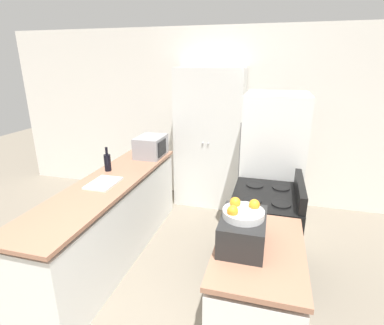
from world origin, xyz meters
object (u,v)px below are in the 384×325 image
at_px(pantry_cabinet, 209,139).
at_px(toaster_oven, 243,231).
at_px(wine_bottle, 108,162).
at_px(refrigerator, 271,169).
at_px(microwave, 151,146).
at_px(fruit_bowl, 243,212).
at_px(stove, 264,235).

distance_m(pantry_cabinet, toaster_oven, 2.54).
xyz_separation_m(wine_bottle, toaster_oven, (1.66, -1.08, 0.00)).
bearing_deg(pantry_cabinet, wine_bottle, -124.08).
relative_size(refrigerator, wine_bottle, 6.30).
xyz_separation_m(refrigerator, microwave, (-1.56, 0.05, 0.15)).
relative_size(pantry_cabinet, fruit_bowl, 7.33).
bearing_deg(refrigerator, microwave, 178.06).
distance_m(toaster_oven, fruit_bowl, 0.14).
xyz_separation_m(pantry_cabinet, fruit_bowl, (0.75, -2.42, 0.14)).
relative_size(stove, toaster_oven, 2.45).
relative_size(wine_bottle, fruit_bowl, 1.02).
height_order(microwave, fruit_bowl, fruit_bowl).
distance_m(refrigerator, toaster_oven, 1.70).
distance_m(wine_bottle, fruit_bowl, 1.98).
bearing_deg(stove, fruit_bowl, -99.56).
bearing_deg(stove, pantry_cabinet, 120.29).
bearing_deg(refrigerator, pantry_cabinet, 141.15).
bearing_deg(stove, wine_bottle, 173.99).
distance_m(stove, toaster_oven, 1.06).
height_order(refrigerator, microwave, refrigerator).
bearing_deg(pantry_cabinet, refrigerator, -38.85).
height_order(stove, toaster_oven, toaster_oven).
xyz_separation_m(toaster_oven, fruit_bowl, (-0.01, 0.00, 0.14)).
bearing_deg(microwave, pantry_cabinet, 46.96).
bearing_deg(refrigerator, wine_bottle, -161.75).
height_order(refrigerator, fruit_bowl, refrigerator).
height_order(pantry_cabinet, refrigerator, pantry_cabinet).
distance_m(microwave, fruit_bowl, 2.22).
xyz_separation_m(stove, toaster_oven, (-0.14, -0.89, 0.55)).
bearing_deg(fruit_bowl, toaster_oven, -34.41).
bearing_deg(pantry_cabinet, stove, -59.71).
relative_size(microwave, fruit_bowl, 1.63).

